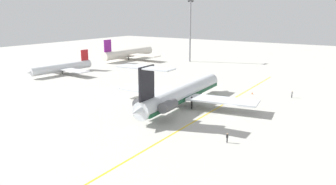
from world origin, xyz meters
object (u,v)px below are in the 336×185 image
(airliner_mid_left, at_px, (60,68))
(light_mast, at_px, (190,28))
(airliner_mid_right, at_px, (130,53))
(ground_crew_near_nose, at_px, (292,93))
(ground_crew_near_tail, at_px, (227,137))
(main_jetliner, at_px, (180,94))
(safety_cone_nose, at_px, (252,93))

(airliner_mid_left, height_order, light_mast, light_mast)
(airliner_mid_right, bearing_deg, ground_crew_near_nose, -111.38)
(ground_crew_near_tail, relative_size, light_mast, 0.07)
(main_jetliner, relative_size, ground_crew_near_nose, 21.72)
(ground_crew_near_tail, bearing_deg, light_mast, 154.96)
(safety_cone_nose, height_order, light_mast, light_mast)
(main_jetliner, distance_m, safety_cone_nose, 23.65)
(safety_cone_nose, bearing_deg, light_mast, 45.42)
(airliner_mid_right, height_order, light_mast, light_mast)
(ground_crew_near_nose, distance_m, light_mast, 69.80)
(light_mast, bearing_deg, ground_crew_near_tail, -146.36)
(ground_crew_near_tail, bearing_deg, main_jetliner, 172.82)
(airliner_mid_right, distance_m, ground_crew_near_nose, 87.45)
(airliner_mid_left, xyz_separation_m, ground_crew_near_tail, (-27.23, -75.26, -1.17))
(airliner_mid_left, height_order, airliner_mid_right, airliner_mid_right)
(airliner_mid_left, height_order, ground_crew_near_tail, airliner_mid_left)
(airliner_mid_left, xyz_separation_m, airliner_mid_right, (43.43, 4.49, 0.65))
(main_jetliner, distance_m, airliner_mid_right, 83.43)
(airliner_mid_left, bearing_deg, ground_crew_near_nose, 101.26)
(airliner_mid_left, relative_size, light_mast, 0.98)
(light_mast, bearing_deg, airliner_mid_right, 108.54)
(main_jetliner, xyz_separation_m, airliner_mid_right, (56.24, 61.62, -0.23))
(ground_crew_near_nose, xyz_separation_m, safety_cone_nose, (-1.86, 9.83, -0.88))
(airliner_mid_right, xyz_separation_m, ground_crew_near_nose, (-32.93, -80.99, -1.76))
(main_jetliner, xyz_separation_m, airliner_mid_left, (12.81, 57.14, -0.88))
(main_jetliner, distance_m, ground_crew_near_tail, 23.25)
(main_jetliner, distance_m, light_mast, 74.79)
(main_jetliner, height_order, airliner_mid_left, main_jetliner)
(ground_crew_near_nose, relative_size, light_mast, 0.07)
(main_jetliner, distance_m, ground_crew_near_nose, 30.37)
(main_jetliner, relative_size, safety_cone_nose, 72.11)
(safety_cone_nose, bearing_deg, airliner_mid_right, 63.95)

